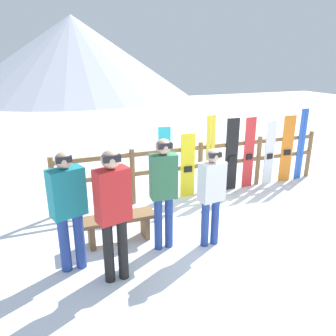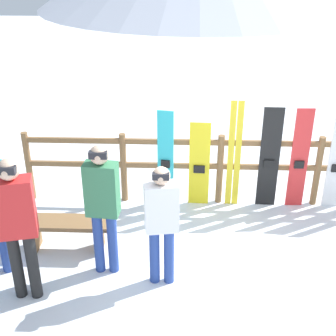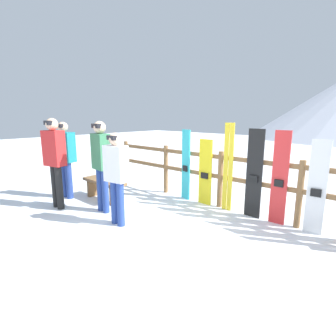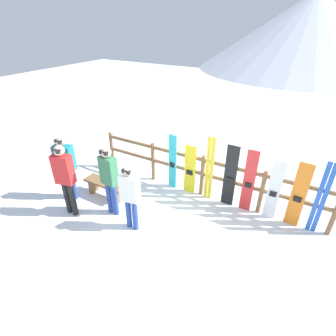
# 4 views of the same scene
# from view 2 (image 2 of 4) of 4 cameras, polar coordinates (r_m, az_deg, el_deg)

# --- Properties ---
(ground_plane) EXTENTS (40.00, 40.00, 0.00)m
(ground_plane) POSITION_cam_2_polar(r_m,az_deg,el_deg) (6.01, 7.11, -12.75)
(ground_plane) COLOR white
(fence) EXTENTS (6.02, 0.10, 1.13)m
(fence) POSITION_cam_2_polar(r_m,az_deg,el_deg) (7.15, 6.39, 0.63)
(fence) COLOR brown
(fence) RESTS_ON ground
(bench) EXTENTS (1.15, 0.36, 0.44)m
(bench) POSITION_cam_2_polar(r_m,az_deg,el_deg) (6.35, -12.30, -7.21)
(bench) COLOR brown
(bench) RESTS_ON ground
(person_red) EXTENTS (0.46, 0.32, 1.77)m
(person_red) POSITION_cam_2_polar(r_m,az_deg,el_deg) (5.31, -17.94, -6.05)
(person_red) COLOR black
(person_red) RESTS_ON ground
(person_plaid_green) EXTENTS (0.40, 0.25, 1.72)m
(person_plaid_green) POSITION_cam_2_polar(r_m,az_deg,el_deg) (5.51, -7.99, -3.91)
(person_plaid_green) COLOR navy
(person_plaid_green) RESTS_ON ground
(person_white) EXTENTS (0.41, 0.27, 1.55)m
(person_white) POSITION_cam_2_polar(r_m,az_deg,el_deg) (5.34, -0.80, -6.11)
(person_white) COLOR navy
(person_white) RESTS_ON ground
(snowboard_cyan) EXTENTS (0.24, 0.09, 1.53)m
(snowboard_cyan) POSITION_cam_2_polar(r_m,az_deg,el_deg) (7.04, -0.30, 1.12)
(snowboard_cyan) COLOR #2DBFCC
(snowboard_cyan) RESTS_ON ground
(snowboard_yellow) EXTENTS (0.31, 0.07, 1.35)m
(snowboard_yellow) POSITION_cam_2_polar(r_m,az_deg,el_deg) (7.08, 3.83, 0.40)
(snowboard_yellow) COLOR yellow
(snowboard_yellow) RESTS_ON ground
(ski_pair_yellow) EXTENTS (0.19, 0.02, 1.69)m
(ski_pair_yellow) POSITION_cam_2_polar(r_m,az_deg,el_deg) (7.04, 8.08, 1.60)
(ski_pair_yellow) COLOR yellow
(ski_pair_yellow) RESTS_ON ground
(snowboard_black_stripe) EXTENTS (0.30, 0.06, 1.60)m
(snowboard_black_stripe) POSITION_cam_2_polar(r_m,az_deg,el_deg) (7.14, 12.26, 1.14)
(snowboard_black_stripe) COLOR black
(snowboard_black_stripe) RESTS_ON ground
(snowboard_red) EXTENTS (0.26, 0.06, 1.59)m
(snowboard_red) POSITION_cam_2_polar(r_m,az_deg,el_deg) (7.23, 15.72, 1.03)
(snowboard_red) COLOR red
(snowboard_red) RESTS_ON ground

